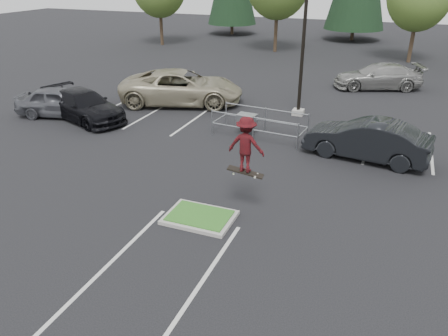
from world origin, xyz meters
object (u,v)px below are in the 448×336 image
at_px(cart_corral, 250,120).
at_px(car_r_charc, 367,139).
at_px(skateboarder, 246,145).
at_px(car_far_silver, 379,76).
at_px(car_l_black, 83,105).
at_px(car_l_grey, 60,102).
at_px(car_l_tan, 180,87).
at_px(light_pole, 304,29).

height_order(cart_corral, car_r_charc, car_r_charc).
bearing_deg(skateboarder, car_far_silver, -98.97).
bearing_deg(car_l_black, car_far_silver, -29.08).
bearing_deg(car_l_black, car_l_grey, 109.39).
bearing_deg(cart_corral, car_l_black, -168.40).
relative_size(car_l_tan, car_l_black, 1.33).
bearing_deg(car_l_tan, cart_corral, -140.76).
bearing_deg(car_l_grey, car_r_charc, -103.21).
height_order(car_l_grey, car_far_silver, car_far_silver).
height_order(car_l_tan, car_r_charc, car_l_tan).
bearing_deg(light_pole, car_l_tan, -175.91).
distance_m(light_pole, car_far_silver, 9.22).
xyz_separation_m(cart_corral, car_l_black, (-9.02, -0.99, -0.00)).
relative_size(light_pole, car_r_charc, 1.97).
xyz_separation_m(car_l_black, car_far_silver, (14.20, 12.57, 0.04)).
distance_m(skateboarder, car_far_silver, 18.88).
bearing_deg(skateboarder, car_l_grey, -25.08).
distance_m(car_l_tan, car_far_silver, 13.41).
distance_m(cart_corral, car_far_silver, 12.69).
height_order(car_r_charc, car_far_silver, car_r_charc).
bearing_deg(car_l_tan, skateboarder, -162.08).
height_order(light_pole, car_l_grey, light_pole).
bearing_deg(car_r_charc, skateboarder, -20.16).
relative_size(car_l_grey, car_far_silver, 0.84).
relative_size(skateboarder, car_r_charc, 0.39).
bearing_deg(car_l_grey, light_pole, -81.14).
bearing_deg(car_r_charc, light_pole, -132.42).
distance_m(light_pole, car_l_tan, 7.87).
distance_m(car_l_tan, car_l_grey, 6.73).
relative_size(light_pole, cart_corral, 2.25).
bearing_deg(car_l_tan, car_far_silver, -71.30).
xyz_separation_m(skateboarder, car_l_tan, (-7.70, 10.50, -1.42)).
xyz_separation_m(car_l_tan, car_l_grey, (-5.00, -4.50, -0.19)).
height_order(cart_corral, car_l_grey, car_l_grey).
height_order(light_pole, car_l_tan, light_pole).
relative_size(car_l_black, car_l_grey, 1.14).
height_order(car_l_black, car_far_silver, car_far_silver).
bearing_deg(car_l_grey, car_l_tan, -61.77).
height_order(light_pole, car_far_silver, light_pole).
bearing_deg(car_far_silver, light_pole, -46.20).
height_order(cart_corral, car_l_black, car_l_black).
bearing_deg(car_r_charc, car_far_silver, -170.58).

